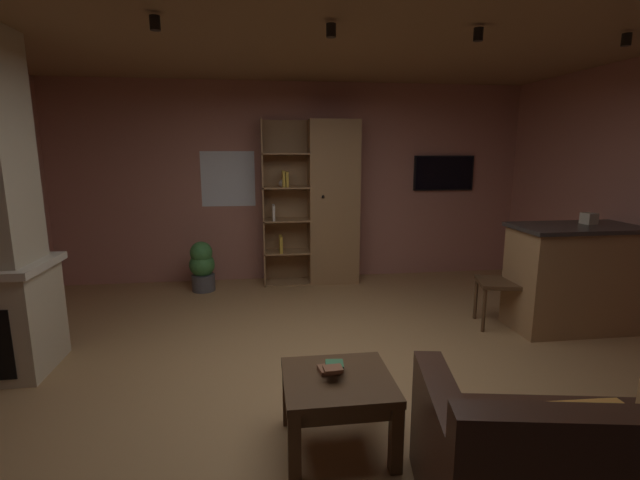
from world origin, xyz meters
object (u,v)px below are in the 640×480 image
object	(u,v)px
leather_couch	(605,479)
bookshelf_cabinet	(327,204)
table_book_0	(329,369)
dining_chair	(509,276)
wall_mounted_tv	(444,173)
coffee_table	(338,391)
table_book_1	(334,365)
potted_floor_plant	(202,265)
kitchen_bar_counter	(586,277)
tissue_box	(589,218)
table_book_2	(333,369)

from	to	relation	value
leather_couch	bookshelf_cabinet	bearing A→B (deg)	98.48
table_book_0	dining_chair	bearing A→B (deg)	37.39
leather_couch	wall_mounted_tv	bearing A→B (deg)	76.91
coffee_table	table_book_1	distance (m)	0.15
table_book_0	potted_floor_plant	distance (m)	3.43
coffee_table	dining_chair	xyz separation A→B (m)	(2.03, 1.66, 0.17)
kitchen_bar_counter	potted_floor_plant	distance (m)	4.36
tissue_box	dining_chair	xyz separation A→B (m)	(-0.77, 0.06, -0.58)
table_book_0	potted_floor_plant	xyz separation A→B (m)	(-1.15, 3.23, -0.13)
kitchen_bar_counter	table_book_1	size ratio (longest dim) A/B	14.10
bookshelf_cabinet	dining_chair	bearing A→B (deg)	-49.75
potted_floor_plant	dining_chair	bearing A→B (deg)	-27.05
table_book_2	bookshelf_cabinet	bearing A→B (deg)	82.12
dining_chair	coffee_table	bearing A→B (deg)	-140.71
table_book_0	dining_chair	world-z (taller)	dining_chair
kitchen_bar_counter	table_book_0	size ratio (longest dim) A/B	11.92
tissue_box	wall_mounted_tv	size ratio (longest dim) A/B	0.14
potted_floor_plant	table_book_2	bearing A→B (deg)	-70.95
potted_floor_plant	wall_mounted_tv	world-z (taller)	wall_mounted_tv
bookshelf_cabinet	kitchen_bar_counter	size ratio (longest dim) A/B	1.43
coffee_table	potted_floor_plant	distance (m)	3.51
bookshelf_cabinet	potted_floor_plant	xyz separation A→B (m)	(-1.64, -0.22, -0.74)
table_book_0	tissue_box	bearing A→B (deg)	28.28
kitchen_bar_counter	leather_couch	xyz separation A→B (m)	(-1.68, -2.34, -0.23)
kitchen_bar_counter	leather_couch	bearing A→B (deg)	-125.68
table_book_1	coffee_table	bearing A→B (deg)	-83.05
leather_couch	dining_chair	bearing A→B (deg)	69.40
kitchen_bar_counter	table_book_0	distance (m)	3.18
bookshelf_cabinet	potted_floor_plant	size ratio (longest dim) A/B	3.37
tissue_box	kitchen_bar_counter	bearing A→B (deg)	-102.80
wall_mounted_tv	potted_floor_plant	bearing A→B (deg)	-172.71
table_book_2	potted_floor_plant	world-z (taller)	potted_floor_plant
bookshelf_cabinet	dining_chair	world-z (taller)	bookshelf_cabinet
tissue_box	table_book_1	distance (m)	3.26
table_book_1	table_book_2	bearing A→B (deg)	-104.31
leather_couch	coffee_table	bearing A→B (deg)	143.69
coffee_table	kitchen_bar_counter	bearing A→B (deg)	28.82
bookshelf_cabinet	kitchen_bar_counter	xyz separation A→B (m)	(2.33, -1.99, -0.54)
bookshelf_cabinet	leather_couch	world-z (taller)	bookshelf_cabinet
coffee_table	tissue_box	bearing A→B (deg)	29.84
coffee_table	table_book_0	size ratio (longest dim) A/B	5.07
table_book_1	table_book_2	xyz separation A→B (m)	(-0.03, -0.10, 0.03)
kitchen_bar_counter	table_book_1	distance (m)	3.15
kitchen_bar_counter	wall_mounted_tv	bearing A→B (deg)	105.86
tissue_box	coffee_table	xyz separation A→B (m)	(-2.80, -1.61, -0.75)
dining_chair	kitchen_bar_counter	bearing A→B (deg)	-9.80
bookshelf_cabinet	table_book_2	world-z (taller)	bookshelf_cabinet
tissue_box	leather_couch	xyz separation A→B (m)	(-1.70, -2.42, -0.81)
bookshelf_cabinet	kitchen_bar_counter	world-z (taller)	bookshelf_cabinet
dining_chair	wall_mounted_tv	world-z (taller)	wall_mounted_tv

